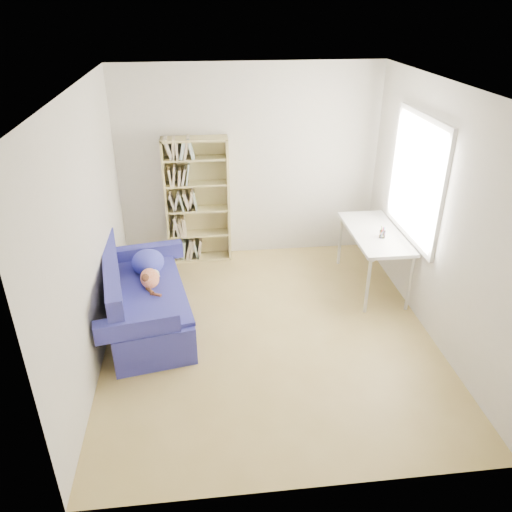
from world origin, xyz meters
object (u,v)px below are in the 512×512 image
(desk, at_px, (375,237))
(bookshelf, at_px, (198,206))
(pen_cup, at_px, (382,233))
(sofa, at_px, (143,299))

(desk, bearing_deg, bookshelf, 155.20)
(bookshelf, relative_size, desk, 1.31)
(desk, distance_m, pen_cup, 0.21)
(bookshelf, bearing_deg, sofa, -112.94)
(bookshelf, relative_size, pen_cup, 11.83)
(bookshelf, distance_m, pen_cup, 2.46)
(sofa, height_order, pen_cup, pen_cup)
(sofa, relative_size, bookshelf, 1.08)
(sofa, relative_size, desk, 1.41)
(sofa, xyz_separation_m, bookshelf, (0.65, 1.53, 0.47))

